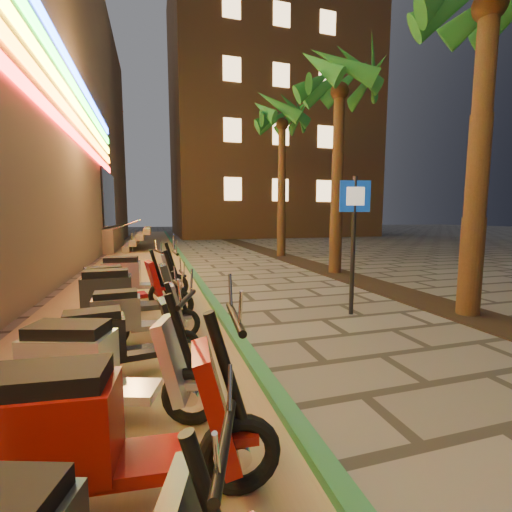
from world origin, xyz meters
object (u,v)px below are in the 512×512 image
object	(u,v)px
scooter_9	(119,286)
pedestrian_sign	(354,226)
scooter_8	(125,294)
scooter_10	(135,276)
scooter_5	(99,368)
scooter_4	(99,432)
scooter_6	(117,339)
scooter_7	(134,314)

from	to	relation	value
scooter_9	pedestrian_sign	bearing A→B (deg)	-31.07
scooter_8	scooter_10	bearing A→B (deg)	84.50
scooter_5	scooter_9	size ratio (longest dim) A/B	0.99
scooter_4	scooter_9	distance (m)	4.80
scooter_4	scooter_5	world-z (taller)	scooter_4
scooter_6	scooter_5	bearing A→B (deg)	-101.86
pedestrian_sign	scooter_8	world-z (taller)	pedestrian_sign
scooter_5	pedestrian_sign	bearing A→B (deg)	48.74
scooter_4	pedestrian_sign	bearing A→B (deg)	46.95
scooter_5	scooter_8	distance (m)	2.84
scooter_10	scooter_4	bearing A→B (deg)	-86.26
scooter_5	scooter_6	bearing A→B (deg)	104.18
scooter_4	scooter_8	distance (m)	3.88
scooter_4	scooter_7	bearing A→B (deg)	94.76
scooter_4	scooter_9	world-z (taller)	scooter_4
pedestrian_sign	scooter_8	size ratio (longest dim) A/B	1.42
scooter_5	scooter_7	bearing A→B (deg)	102.36
pedestrian_sign	scooter_7	size ratio (longest dim) A/B	1.71
scooter_5	scooter_10	world-z (taller)	scooter_10
pedestrian_sign	scooter_9	distance (m)	4.59
pedestrian_sign	scooter_7	bearing A→B (deg)	-159.66
scooter_6	scooter_8	world-z (taller)	scooter_8
scooter_6	scooter_7	xyz separation A→B (m)	(0.13, 1.04, -0.01)
scooter_6	scooter_7	bearing A→B (deg)	74.82
scooter_6	scooter_8	size ratio (longest dim) A/B	0.85
scooter_7	scooter_5	bearing A→B (deg)	-99.44
scooter_7	scooter_10	distance (m)	2.79
scooter_6	scooter_8	bearing A→B (deg)	83.65
scooter_7	scooter_9	bearing A→B (deg)	97.68
scooter_5	scooter_7	distance (m)	1.91
scooter_9	scooter_6	bearing A→B (deg)	-98.55
pedestrian_sign	scooter_8	distance (m)	4.22
scooter_8	scooter_9	bearing A→B (deg)	98.24
scooter_6	scooter_4	bearing A→B (deg)	-95.32
pedestrian_sign	scooter_7	distance (m)	4.08
scooter_7	scooter_9	distance (m)	1.90
pedestrian_sign	scooter_10	bearing A→B (deg)	163.09
pedestrian_sign	scooter_9	bearing A→B (deg)	175.18
scooter_4	scooter_9	xyz separation A→B (m)	(-0.34, 4.79, -0.03)
scooter_4	scooter_8	bearing A→B (deg)	97.73
pedestrian_sign	scooter_6	xyz separation A→B (m)	(-3.99, -1.55, -1.20)
scooter_10	scooter_6	bearing A→B (deg)	-87.20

